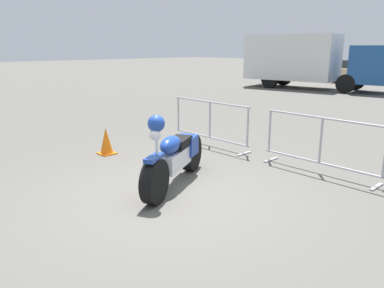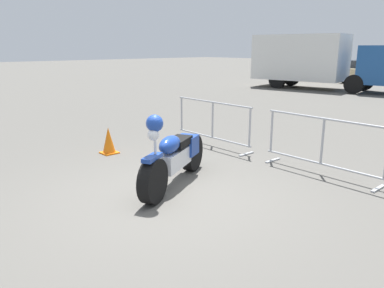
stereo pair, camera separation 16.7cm
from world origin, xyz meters
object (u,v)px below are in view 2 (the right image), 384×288
(motorcycle, at_px, (175,156))
(crowd_barrier_near, at_px, (212,123))
(traffic_cone, at_px, (109,141))
(box_truck, at_px, (315,59))
(parked_car_white, at_px, (296,68))
(parked_car_yellow, at_px, (327,69))
(parked_car_tan, at_px, (363,71))
(crowd_barrier_far, at_px, (322,145))

(motorcycle, relative_size, crowd_barrier_near, 0.93)
(crowd_barrier_near, distance_m, traffic_cone, 2.45)
(crowd_barrier_near, distance_m, box_truck, 14.15)
(parked_car_white, bearing_deg, parked_car_yellow, -101.62)
(parked_car_yellow, distance_m, traffic_cone, 22.72)
(parked_car_white, height_order, parked_car_tan, parked_car_tan)
(crowd_barrier_near, relative_size, parked_car_yellow, 0.51)
(parked_car_yellow, relative_size, traffic_cone, 7.97)
(motorcycle, distance_m, crowd_barrier_near, 2.75)
(traffic_cone, bearing_deg, crowd_barrier_far, 29.33)
(box_truck, xyz_separation_m, parked_car_tan, (-0.03, 6.36, -0.91))
(parked_car_white, xyz_separation_m, parked_car_tan, (5.21, -0.17, 0.00))
(crowd_barrier_near, height_order, parked_car_white, parked_car_white)
(crowd_barrier_far, bearing_deg, parked_car_yellow, 118.09)
(parked_car_tan, xyz_separation_m, traffic_cone, (3.94, -21.76, -0.44))
(crowd_barrier_far, bearing_deg, parked_car_white, 123.47)
(motorcycle, xyz_separation_m, parked_car_yellow, (-9.03, 21.92, 0.26))
(motorcycle, height_order, crowd_barrier_far, motorcycle)
(parked_car_yellow, bearing_deg, traffic_cone, -171.07)
(motorcycle, xyz_separation_m, parked_car_white, (-11.64, 22.10, 0.22))
(parked_car_white, height_order, traffic_cone, parked_car_white)
(parked_car_white, relative_size, parked_car_yellow, 0.94)
(motorcycle, height_order, parked_car_yellow, parked_car_yellow)
(motorcycle, bearing_deg, crowd_barrier_near, -175.98)
(crowd_barrier_near, height_order, parked_car_yellow, parked_car_yellow)
(crowd_barrier_near, bearing_deg, parked_car_tan, 104.37)
(motorcycle, bearing_deg, parked_car_tan, 169.42)
(box_truck, relative_size, parked_car_tan, 1.79)
(crowd_barrier_near, bearing_deg, parked_car_yellow, 111.28)
(crowd_barrier_far, bearing_deg, motorcycle, -120.94)
(parked_car_white, bearing_deg, crowd_barrier_near, -160.44)
(box_truck, distance_m, traffic_cone, 15.94)
(motorcycle, xyz_separation_m, traffic_cone, (-2.48, 0.17, -0.22))
(crowd_barrier_near, bearing_deg, traffic_cone, -116.09)
(crowd_barrier_near, height_order, parked_car_tan, parked_car_tan)
(motorcycle, relative_size, crowd_barrier_far, 0.93)
(box_truck, xyz_separation_m, traffic_cone, (3.91, -15.39, -1.35))
(parked_car_white, distance_m, parked_car_yellow, 2.61)
(crowd_barrier_far, distance_m, parked_car_white, 23.67)
(box_truck, distance_m, parked_car_tan, 6.43)
(crowd_barrier_far, height_order, box_truck, box_truck)
(parked_car_white, xyz_separation_m, traffic_cone, (9.16, -21.93, -0.44))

